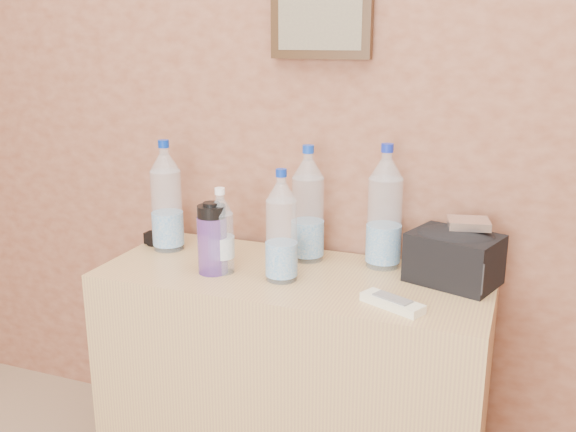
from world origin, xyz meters
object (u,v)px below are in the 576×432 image
(ac_remote, at_px, (392,303))
(toiletry_bag, at_px, (454,255))
(pet_large_c, at_px, (385,213))
(pet_large_d, at_px, (281,232))
(pet_small, at_px, (221,236))
(sunglasses, at_px, (163,241))
(nalgene_bottle, at_px, (212,238))
(foil_packet, at_px, (469,223))
(pet_large_b, at_px, (308,210))
(pet_large_a, at_px, (167,202))
(dresser, at_px, (293,381))

(ac_remote, distance_m, toiletry_bag, 0.26)
(pet_large_c, distance_m, pet_large_d, 0.32)
(pet_large_c, bearing_deg, pet_small, -153.04)
(sunglasses, bearing_deg, pet_large_c, 11.43)
(nalgene_bottle, relative_size, toiletry_bag, 0.90)
(sunglasses, xyz_separation_m, foil_packet, (0.94, 0.03, 0.15))
(pet_large_d, bearing_deg, nalgene_bottle, -175.17)
(pet_large_b, bearing_deg, pet_large_a, -171.76)
(pet_large_a, relative_size, pet_large_b, 1.00)
(pet_small, distance_m, sunglasses, 0.33)
(pet_small, xyz_separation_m, ac_remote, (0.51, -0.07, -0.10))
(pet_small, distance_m, toiletry_bag, 0.65)
(nalgene_bottle, height_order, toiletry_bag, nalgene_bottle)
(pet_large_c, bearing_deg, sunglasses, -174.12)
(pet_large_b, relative_size, toiletry_bag, 1.52)
(pet_large_b, xyz_separation_m, toiletry_bag, (0.43, -0.04, -0.08))
(sunglasses, bearing_deg, pet_small, -21.17)
(pet_large_b, distance_m, pet_large_c, 0.23)
(sunglasses, bearing_deg, pet_large_b, 11.47)
(pet_large_c, bearing_deg, pet_large_d, -138.77)
(nalgene_bottle, distance_m, foil_packet, 0.70)
(pet_large_a, distance_m, ac_remote, 0.80)
(sunglasses, distance_m, toiletry_bag, 0.91)
(pet_large_a, distance_m, pet_small, 0.28)
(pet_large_c, xyz_separation_m, pet_large_d, (-0.24, -0.21, -0.02))
(nalgene_bottle, bearing_deg, dresser, 18.58)
(ac_remote, bearing_deg, pet_large_a, -169.58)
(pet_small, xyz_separation_m, toiletry_bag, (0.63, 0.15, -0.03))
(nalgene_bottle, xyz_separation_m, sunglasses, (-0.26, 0.15, -0.08))
(pet_large_d, relative_size, toiletry_bag, 1.36)
(pet_small, xyz_separation_m, nalgene_bottle, (-0.02, -0.01, -0.01))
(pet_large_c, height_order, ac_remote, pet_large_c)
(pet_large_a, distance_m, pet_large_c, 0.67)
(pet_small, height_order, ac_remote, pet_small)
(pet_large_b, bearing_deg, nalgene_bottle, -136.70)
(pet_large_d, bearing_deg, sunglasses, 163.58)
(pet_large_c, relative_size, toiletry_bag, 1.58)
(pet_small, bearing_deg, pet_large_b, 44.61)
(pet_large_c, xyz_separation_m, nalgene_bottle, (-0.44, -0.22, -0.06))
(pet_large_b, xyz_separation_m, pet_large_d, (-0.01, -0.18, -0.02))
(pet_large_c, distance_m, ac_remote, 0.33)
(pet_large_a, bearing_deg, toiletry_bag, 1.82)
(pet_large_b, distance_m, pet_large_d, 0.19)
(pet_large_c, height_order, nalgene_bottle, pet_large_c)
(dresser, bearing_deg, pet_large_d, -103.46)
(nalgene_bottle, height_order, sunglasses, nalgene_bottle)
(pet_large_c, relative_size, pet_small, 1.47)
(pet_large_b, distance_m, nalgene_bottle, 0.30)
(dresser, distance_m, toiletry_bag, 0.61)
(ac_remote, relative_size, foil_packet, 1.55)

